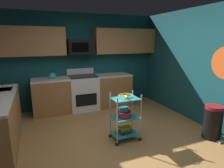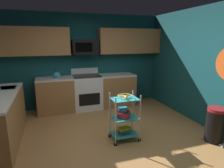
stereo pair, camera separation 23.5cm
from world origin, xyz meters
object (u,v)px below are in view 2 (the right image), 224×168
(oven_range, at_px, (87,92))
(mixing_bowl_small, at_px, (123,109))
(fruit_bowl, at_px, (125,96))
(rolling_cart, at_px, (125,118))
(mixing_bowl_large, at_px, (124,114))
(book_stack, at_px, (124,130))
(microwave, at_px, (85,47))
(kettle, at_px, (57,75))
(trash_can, at_px, (215,125))

(oven_range, distance_m, mixing_bowl_small, 1.97)
(fruit_bowl, xyz_separation_m, mixing_bowl_small, (-0.03, 0.02, -0.26))
(fruit_bowl, bearing_deg, rolling_cart, 14.04)
(mixing_bowl_large, xyz_separation_m, book_stack, (0.02, 0.00, -0.33))
(microwave, distance_m, book_stack, 2.58)
(oven_range, xyz_separation_m, fruit_bowl, (0.33, -1.96, 0.40))
(microwave, xyz_separation_m, kettle, (-0.78, -0.11, -0.70))
(microwave, bearing_deg, kettle, -172.11)
(mixing_bowl_large, relative_size, trash_can, 0.38)
(mixing_bowl_small, relative_size, trash_can, 0.28)
(mixing_bowl_large, bearing_deg, kettle, 119.19)
(oven_range, bearing_deg, mixing_bowl_small, -81.23)
(fruit_bowl, height_order, book_stack, fruit_bowl)
(rolling_cart, relative_size, mixing_bowl_large, 3.63)
(book_stack, xyz_separation_m, kettle, (-1.11, 1.96, 0.81))
(fruit_bowl, relative_size, kettle, 1.03)
(mixing_bowl_small, height_order, kettle, kettle)
(mixing_bowl_large, distance_m, book_stack, 0.33)
(mixing_bowl_small, bearing_deg, mixing_bowl_large, -62.88)
(microwave, xyz_separation_m, book_stack, (0.33, -2.07, -1.51))
(mixing_bowl_small, height_order, trash_can, trash_can)
(oven_range, bearing_deg, mixing_bowl_large, -80.99)
(oven_range, height_order, trash_can, oven_range)
(microwave, relative_size, mixing_bowl_small, 3.85)
(rolling_cart, xyz_separation_m, trash_can, (1.60, -0.59, -0.12))
(microwave, height_order, trash_can, microwave)
(oven_range, height_order, microwave, microwave)
(rolling_cart, bearing_deg, microwave, 99.04)
(oven_range, relative_size, trash_can, 1.67)
(oven_range, xyz_separation_m, mixing_bowl_small, (0.30, -1.94, 0.14))
(rolling_cart, height_order, mixing_bowl_large, rolling_cart)
(microwave, distance_m, rolling_cart, 2.44)
(book_stack, bearing_deg, rolling_cart, 26.57)
(microwave, relative_size, fruit_bowl, 2.57)
(fruit_bowl, xyz_separation_m, book_stack, (0.00, 0.00, -0.69))
(mixing_bowl_small, bearing_deg, kettle, 119.21)
(oven_range, relative_size, book_stack, 4.58)
(book_stack, distance_m, kettle, 2.39)
(rolling_cart, height_order, fruit_bowl, rolling_cart)
(mixing_bowl_small, bearing_deg, microwave, 98.34)
(oven_range, height_order, mixing_bowl_large, oven_range)
(mixing_bowl_large, distance_m, kettle, 2.30)
(oven_range, distance_m, mixing_bowl_large, 1.99)
(fruit_bowl, height_order, mixing_bowl_small, fruit_bowl)
(mixing_bowl_large, height_order, trash_can, trash_can)
(rolling_cart, bearing_deg, mixing_bowl_large, -180.00)
(fruit_bowl, distance_m, trash_can, 1.79)
(microwave, distance_m, mixing_bowl_large, 2.40)
(mixing_bowl_large, relative_size, book_stack, 1.05)
(book_stack, bearing_deg, kettle, 119.57)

